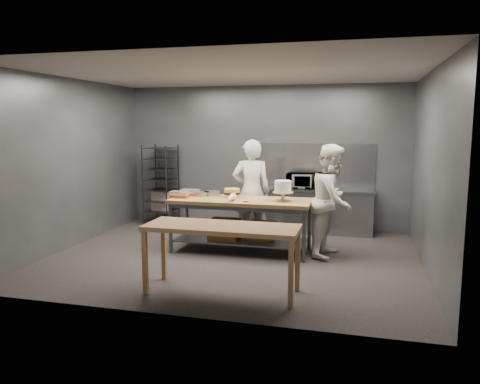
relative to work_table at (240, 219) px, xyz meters
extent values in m
plane|color=black|center=(-0.03, -0.37, -0.57)|extent=(6.00, 6.00, 0.00)
cube|color=#4C4F54|center=(-0.03, 2.13, 0.93)|extent=(6.00, 0.04, 3.00)
cube|color=olive|center=(0.01, 0.00, 0.32)|extent=(2.40, 0.90, 0.06)
cube|color=#47494C|center=(0.01, 0.00, -0.37)|extent=(2.25, 0.75, 0.03)
cylinder|color=#47494C|center=(-1.13, -0.39, -0.14)|extent=(0.06, 0.06, 0.86)
cylinder|color=#47494C|center=(-1.13, 0.39, -0.14)|extent=(0.06, 0.06, 0.86)
cylinder|color=#47494C|center=(1.15, -0.39, -0.14)|extent=(0.06, 0.06, 0.86)
cylinder|color=#47494C|center=(1.15, 0.39, -0.14)|extent=(0.06, 0.06, 0.86)
cube|color=brown|center=(-0.28, -0.05, -0.18)|extent=(0.50, 0.40, 0.35)
cube|color=brown|center=(0.36, 0.09, -0.21)|extent=(0.45, 0.38, 0.30)
cube|color=olive|center=(0.27, -2.01, 0.30)|extent=(2.00, 0.70, 0.06)
cube|color=olive|center=(-0.68, -2.31, -0.15)|extent=(0.06, 0.06, 0.84)
cube|color=olive|center=(-0.68, -1.71, -0.15)|extent=(0.06, 0.06, 0.84)
cube|color=olive|center=(1.22, -2.31, -0.15)|extent=(0.06, 0.06, 0.84)
cube|color=olive|center=(1.22, -1.71, -0.15)|extent=(0.06, 0.06, 0.84)
cube|color=slate|center=(0.97, 1.81, 0.31)|extent=(2.60, 0.60, 0.04)
cube|color=slate|center=(0.97, 1.81, -0.14)|extent=(2.56, 0.56, 0.86)
cube|color=slate|center=(0.97, 2.11, 0.78)|extent=(2.60, 0.02, 0.90)
cube|color=black|center=(-2.25, 1.73, 0.30)|extent=(0.63, 0.68, 1.75)
cube|color=white|center=(-2.25, 1.73, -0.03)|extent=(0.39, 0.26, 0.45)
imported|color=silver|center=(0.04, 0.65, 0.39)|extent=(0.79, 0.62, 1.92)
imported|color=silver|center=(1.54, 0.13, 0.36)|extent=(0.88, 1.04, 1.87)
imported|color=black|center=(0.80, 1.81, 0.48)|extent=(0.54, 0.37, 0.30)
cylinder|color=#AFA68C|center=(0.74, -0.04, 0.36)|extent=(0.20, 0.20, 0.02)
cylinder|color=#AFA68C|center=(0.74, -0.04, 0.43)|extent=(0.06, 0.06, 0.12)
cylinder|color=#AFA68C|center=(0.74, -0.04, 0.50)|extent=(0.34, 0.34, 0.02)
cylinder|color=white|center=(0.74, -0.04, 0.60)|extent=(0.27, 0.27, 0.19)
cylinder|color=#E9B64A|center=(-0.18, 0.10, 0.38)|extent=(0.27, 0.27, 0.06)
cylinder|color=black|center=(-0.18, 0.10, 0.43)|extent=(0.27, 0.27, 0.04)
cylinder|color=#E9B64A|center=(-0.18, 0.10, 0.48)|extent=(0.27, 0.27, 0.06)
cylinder|color=gray|center=(-0.77, 0.17, 0.39)|extent=(0.28, 0.28, 0.07)
cylinder|color=gray|center=(-0.60, 0.28, 0.39)|extent=(0.30, 0.30, 0.07)
cone|color=white|center=(-0.09, -0.33, 0.41)|extent=(0.12, 0.38, 0.12)
cube|color=slate|center=(0.35, -0.29, 0.35)|extent=(0.28, 0.02, 0.00)
cube|color=black|center=(0.17, -0.29, 0.36)|extent=(0.09, 0.02, 0.02)
cube|color=#AA6222|center=(-1.08, -0.11, 0.37)|extent=(0.30, 0.20, 0.05)
cube|color=silver|center=(-1.08, -0.11, 0.43)|extent=(0.31, 0.21, 0.06)
cube|color=#AA6222|center=(-0.99, 0.16, 0.37)|extent=(0.30, 0.20, 0.05)
cube|color=silver|center=(-0.99, 0.16, 0.43)|extent=(0.31, 0.21, 0.06)
camera|label=1|loc=(1.98, -7.66, 1.62)|focal=35.00mm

